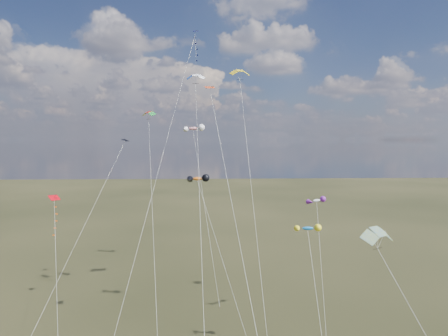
{
  "coord_description": "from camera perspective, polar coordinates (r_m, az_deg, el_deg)",
  "views": [
    {
      "loc": [
        -1.98,
        -27.82,
        22.23
      ],
      "look_at": [
        0.0,
        18.0,
        19.0
      ],
      "focal_mm": 32.0,
      "sensor_mm": 36.0,
      "label": 1
    }
  ],
  "objects": [
    {
      "name": "diamond_navy_tall",
      "position": [
        49.3,
        -4.97,
        13.86
      ],
      "size": [
        8.42,
        19.06,
        35.76
      ],
      "color": "#0F0D53",
      "rests_on": "ground"
    },
    {
      "name": "diamond_black_mid",
      "position": [
        46.42,
        -18.04,
        -4.98
      ],
      "size": [
        9.07,
        12.74,
        22.36
      ],
      "color": "black",
      "rests_on": "ground"
    },
    {
      "name": "diamond_red_low",
      "position": [
        49.0,
        -23.0,
        -7.14
      ],
      "size": [
        3.73,
        8.75,
        15.99
      ],
      "color": "#C4010D",
      "rests_on": "ground"
    },
    {
      "name": "diamond_orange_center",
      "position": [
        34.94,
        0.18,
        -0.02
      ],
      "size": [
        5.23,
        19.49,
        27.61
      ],
      "color": "#ED4212",
      "rests_on": "ground"
    },
    {
      "name": "parafoil_yellow",
      "position": [
        52.82,
        2.31,
        13.58
      ],
      "size": [
        2.8,
        25.03,
        31.79
      ],
      "color": "yellow",
      "rests_on": "ground"
    },
    {
      "name": "parafoil_blue_white",
      "position": [
        51.04,
        -4.09,
        12.84
      ],
      "size": [
        2.8,
        27.41,
        30.87
      ],
      "color": "#1D4DB3",
      "rests_on": "ground"
    },
    {
      "name": "parafoil_striped",
      "position": [
        30.38,
        21.19,
        -8.55
      ],
      "size": [
        7.04,
        12.04,
        16.49
      ],
      "color": "#C7CD0C",
      "rests_on": "ground"
    },
    {
      "name": "parafoil_tricolor",
      "position": [
        52.51,
        -10.73,
        7.6
      ],
      "size": [
        3.99,
        16.18,
        26.28
      ],
      "color": "gold",
      "rests_on": "ground"
    },
    {
      "name": "novelty_orange_black",
      "position": [
        48.99,
        -3.78,
        -1.63
      ],
      "size": [
        7.07,
        10.8,
        18.05
      ],
      "color": "orange",
      "rests_on": "ground"
    },
    {
      "name": "novelty_white_purple",
      "position": [
        47.61,
        13.11,
        -4.67
      ],
      "size": [
        2.53,
        10.82,
        15.62
      ],
      "color": "silver",
      "rests_on": "ground"
    },
    {
      "name": "novelty_redwhite_stripe",
      "position": [
        67.17,
        -4.43,
        5.59
      ],
      "size": [
        5.64,
        16.76,
        24.82
      ],
      "color": "red",
      "rests_on": "ground"
    },
    {
      "name": "novelty_blue_yellow",
      "position": [
        39.88,
        11.9,
        -8.57
      ],
      "size": [
        2.22,
        10.91,
        14.08
      ],
      "color": "#116DBB",
      "rests_on": "ground"
    }
  ]
}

